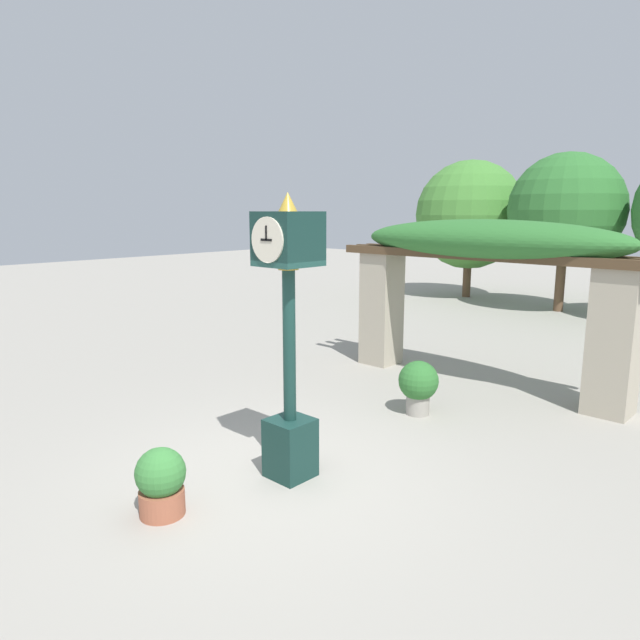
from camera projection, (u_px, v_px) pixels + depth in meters
The scene contains 6 objects.
ground_plane at pixel (276, 476), 6.61m from camera, with size 60.00×60.00×0.00m, color gray.
pedestal_clock at pixel (289, 330), 6.29m from camera, with size 0.58×0.63×3.22m.
pergola at pixel (484, 265), 9.68m from camera, with size 5.53×1.24×2.88m.
potted_plant_near_left at pixel (161, 481), 5.70m from camera, with size 0.51×0.51×0.71m.
potted_plant_near_right at pixel (418, 384), 8.53m from camera, with size 0.60×0.60×0.82m.
tree_line at pixel (634, 215), 15.94m from camera, with size 14.23×4.31×4.79m.
Camera 1 is at (4.57, -4.14, 3.03)m, focal length 32.00 mm.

